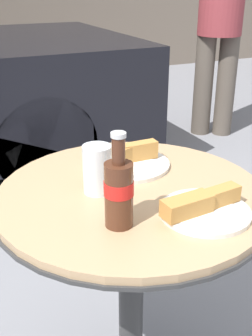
% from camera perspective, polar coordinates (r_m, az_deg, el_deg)
% --- Properties ---
extents(bistro_table, '(0.74, 0.74, 0.75)m').
position_cam_1_polar(bistro_table, '(1.21, 0.73, -9.91)').
color(bistro_table, '#333333').
rests_on(bistro_table, ground_plane).
extents(cola_bottle_left, '(0.07, 0.07, 0.22)m').
position_cam_1_polar(cola_bottle_left, '(0.93, -0.98, -3.07)').
color(cola_bottle_left, '#4C2819').
rests_on(cola_bottle_left, bistro_table).
extents(drinking_glass, '(0.08, 0.08, 0.13)m').
position_cam_1_polar(drinking_glass, '(1.10, -3.90, -0.43)').
color(drinking_glass, silver).
rests_on(drinking_glass, bistro_table).
extents(lunch_plate_near, '(0.26, 0.26, 0.07)m').
position_cam_1_polar(lunch_plate_near, '(1.26, 0.10, 1.00)').
color(lunch_plate_near, silver).
rests_on(lunch_plate_near, bistro_table).
extents(lunch_plate_far, '(0.23, 0.22, 0.06)m').
position_cam_1_polar(lunch_plate_far, '(1.03, 10.36, -5.28)').
color(lunch_plate_far, silver).
rests_on(lunch_plate_far, bistro_table).
extents(pedestrian, '(0.36, 0.36, 1.76)m').
position_cam_1_polar(pedestrian, '(3.67, 12.70, 19.47)').
color(pedestrian, brown).
rests_on(pedestrian, ground_plane).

